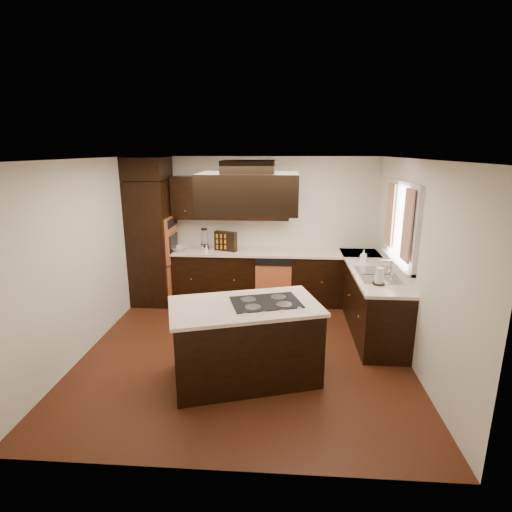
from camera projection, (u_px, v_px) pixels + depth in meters
The scene contains 30 objects.
floor at pixel (246, 350), 5.38m from camera, with size 4.20×4.20×0.02m, color #5B2A15.
ceiling at pixel (244, 158), 4.73m from camera, with size 4.20×4.20×0.02m, color white.
wall_back at pixel (256, 229), 7.08m from camera, with size 4.20×0.02×2.50m, color beige.
wall_front at pixel (218, 335), 3.02m from camera, with size 4.20×0.02×2.50m, color beige.
wall_left at pixel (84, 257), 5.19m from camera, with size 0.02×4.20×2.50m, color beige.
wall_right at pixel (415, 264), 4.91m from camera, with size 0.02×4.20×2.50m, color beige.
oven_column at pixel (152, 243), 6.86m from camera, with size 0.65×0.75×2.12m, color black.
wall_oven_face at pixel (172, 239), 6.82m from camera, with size 0.05×0.62×0.78m, color #D96839.
base_cabinets_back at pixel (257, 277), 6.99m from camera, with size 2.93×0.60×0.88m, color black.
base_cabinets_right at pixel (370, 298), 6.01m from camera, with size 0.60×2.40×0.88m, color black.
countertop_back at pixel (257, 252), 6.86m from camera, with size 2.93×0.63×0.04m, color beige.
countertop_right at pixel (371, 269), 5.89m from camera, with size 0.63×2.40×0.04m, color beige.
upper_cabinets at pixel (230, 198), 6.80m from camera, with size 2.00×0.34×0.72m, color black.
dishwasher_front at pixel (273, 286), 6.70m from camera, with size 0.60×0.05×0.72m, color #D96839.
window_frame at pixel (402, 224), 5.34m from camera, with size 0.06×1.32×1.12m, color silver.
window_pane at pixel (404, 224), 5.34m from camera, with size 0.00×1.20×1.00m, color white.
curtain_left at pixel (407, 226), 4.93m from camera, with size 0.02×0.34×0.90m, color beige.
curtain_right at pixel (390, 215), 5.74m from camera, with size 0.02×0.34×0.90m, color beige.
sink_rim at pixel (378, 275), 5.55m from camera, with size 0.52×0.84×0.01m, color silver.
island at pixel (245, 343), 4.62m from camera, with size 1.62×0.88×0.88m, color black.
island_top at pixel (245, 306), 4.50m from camera, with size 1.68×0.94×0.04m, color beige.
cooktop at pixel (266, 302), 4.55m from camera, with size 0.77×0.51×0.01m, color black.
range_hood at pixel (249, 193), 4.28m from camera, with size 1.05×0.72×0.42m, color black.
hood_duct at pixel (248, 167), 4.21m from camera, with size 0.55×0.50×0.13m, color black.
blender_base at pixel (205, 247), 6.90m from camera, with size 0.15×0.15×0.10m, color silver.
blender_pitcher at pixel (204, 237), 6.86m from camera, with size 0.13×0.13×0.26m, color silver.
spice_rack at pixel (226, 241), 6.84m from camera, with size 0.40×0.10×0.33m, color black.
mixing_bowl at pixel (178, 249), 6.87m from camera, with size 0.29×0.29×0.07m, color silver.
soap_bottle at pixel (364, 256), 6.15m from camera, with size 0.09×0.09×0.20m, color silver.
paper_towel at pixel (379, 276), 5.13m from camera, with size 0.10×0.10×0.23m, color silver.
Camera 1 is at (0.48, -4.84, 2.61)m, focal length 28.00 mm.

